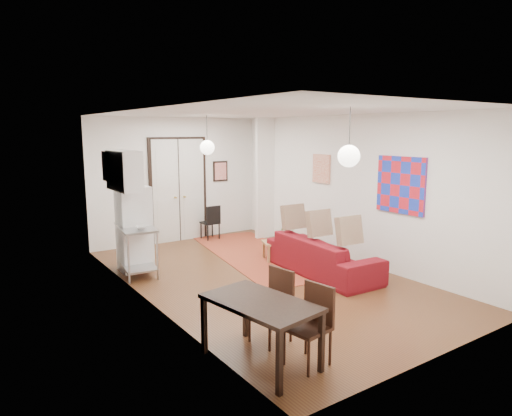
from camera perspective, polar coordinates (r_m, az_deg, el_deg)
floor at (r=8.22m, az=0.86°, el=-8.72°), size 7.00×7.00×0.00m
ceiling at (r=7.81m, az=0.91°, el=11.92°), size 4.20×7.00×0.02m
wall_back at (r=10.91m, az=-9.78°, el=3.49°), size 4.20×0.02×2.90m
wall_front at (r=5.46m, az=22.59°, el=-3.12°), size 4.20×0.02×2.90m
wall_left at (r=6.91m, az=-13.50°, el=-0.11°), size 0.02×7.00×2.90m
wall_right at (r=9.25m, az=11.59°, el=2.36°), size 0.02×7.00×2.90m
double_doors at (r=10.90m, az=-9.64°, el=2.16°), size 1.44×0.06×2.50m
stub_partition at (r=11.02m, az=1.11°, el=3.68°), size 0.50×0.10×2.90m
wall_cabinet at (r=8.32m, az=-16.17°, el=4.51°), size 0.35×1.00×0.70m
painting_popart at (r=8.39m, az=17.64°, el=2.76°), size 0.05×1.00×1.00m
painting_abstract at (r=9.77m, az=8.18°, el=4.89°), size 0.05×0.50×0.60m
poster_back at (r=11.40m, az=-4.46°, el=4.61°), size 0.40×0.03×0.50m
print_left at (r=8.75m, az=-18.15°, el=4.97°), size 0.03×0.44×0.54m
pendant_back at (r=9.52m, az=-6.12°, el=7.54°), size 0.30×0.30×0.80m
pendant_front at (r=6.29m, az=11.53°, el=6.38°), size 0.30×0.30×0.80m
kilim_rug at (r=9.68m, az=0.10°, el=-5.86°), size 2.24×4.37×0.01m
sofa at (r=8.45m, az=8.31°, el=-5.87°), size 2.41×1.06×0.69m
coffee_table at (r=9.30m, az=3.55°, el=-4.46°), size 0.96×0.74×0.38m
potted_plant at (r=9.30m, az=4.05°, el=-2.97°), size 0.41×0.39×0.37m
kitchen_counter at (r=8.61m, az=-14.73°, el=-4.28°), size 0.73×1.22×0.88m
bowl at (r=8.26m, az=-14.13°, el=-2.39°), size 0.27×0.27×0.05m
soap_bottle at (r=8.75m, az=-15.40°, el=-1.33°), size 0.11×0.11×0.18m
fridge at (r=8.76m, az=-14.98°, el=-2.53°), size 0.59×0.59×1.58m
dining_table at (r=5.18m, az=0.55°, el=-12.35°), size 0.95×1.41×0.73m
dining_chair_near at (r=5.77m, az=1.27°, el=-11.35°), size 0.49×0.64×0.90m
dining_chair_far at (r=5.26m, az=5.83°, el=-13.55°), size 0.49×0.64×0.90m
black_side_chair at (r=11.10m, az=-5.97°, el=-1.38°), size 0.39×0.39×0.83m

